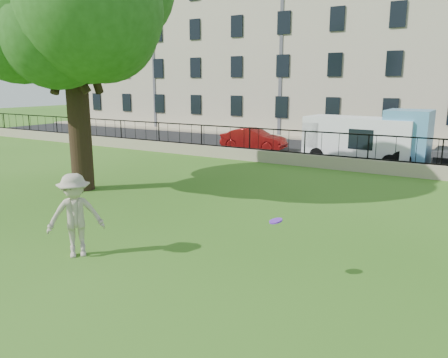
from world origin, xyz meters
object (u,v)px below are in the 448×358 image
Objects in this scene: man at (75,216)px; frisbee at (276,221)px; red_sedan at (254,139)px; white_van at (359,140)px.

frisbee is (4.48, 1.18, 0.28)m from man.
red_sedan is at bearing 54.05° from man.
man is 17.39m from red_sedan.
red_sedan is at bearing 118.39° from frisbee.
white_van reaches higher than red_sedan.
man is 0.50× the size of red_sedan.
man is at bearing -165.21° from frisbee.
white_van reaches higher than man.
man is 0.36× the size of white_van.
frisbee reaches higher than red_sedan.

